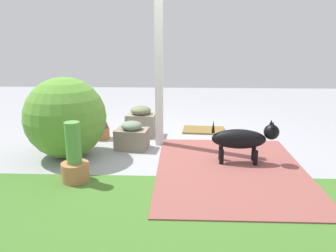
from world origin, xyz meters
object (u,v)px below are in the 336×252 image
at_px(stone_planter_nearest, 141,121).
at_px(porch_pillar, 159,60).
at_px(doormat, 204,130).
at_px(terracotta_pot_spiky, 100,120).
at_px(round_shrub, 65,118).
at_px(dog, 244,139).
at_px(terracotta_pot_broad, 70,116).
at_px(stone_planter_near, 132,136).
at_px(terracotta_pot_tall, 75,161).

bearing_deg(stone_planter_nearest, porch_pillar, 125.46).
bearing_deg(doormat, terracotta_pot_spiky, 16.98).
distance_m(round_shrub, doormat, 2.42).
relative_size(stone_planter_nearest, dog, 0.58).
height_order(stone_planter_nearest, terracotta_pot_spiky, terracotta_pot_spiky).
height_order(terracotta_pot_spiky, dog, terracotta_pot_spiky).
bearing_deg(terracotta_pot_spiky, dog, 153.94).
relative_size(round_shrub, terracotta_pot_broad, 2.42).
bearing_deg(porch_pillar, terracotta_pot_spiky, -14.33).
distance_m(porch_pillar, dog, 1.65).
bearing_deg(terracotta_pot_broad, terracotta_pot_spiky, 145.83).
bearing_deg(dog, doormat, -75.24).
bearing_deg(porch_pillar, stone_planter_near, 30.56).
xyz_separation_m(porch_pillar, stone_planter_near, (0.39, 0.23, -1.07)).
bearing_deg(terracotta_pot_spiky, round_shrub, 73.01).
bearing_deg(doormat, porch_pillar, 46.59).
bearing_deg(stone_planter_near, doormat, -138.20).
xyz_separation_m(porch_pillar, terracotta_pot_broad, (1.58, -0.67, -1.00)).
bearing_deg(stone_planter_nearest, terracotta_pot_spiky, 19.60).
bearing_deg(stone_planter_nearest, dog, 139.52).
bearing_deg(porch_pillar, stone_planter_nearest, -54.54).
xyz_separation_m(round_shrub, terracotta_pot_tall, (-0.35, 0.81, -0.30)).
relative_size(stone_planter_near, terracotta_pot_broad, 1.11).
xyz_separation_m(stone_planter_near, terracotta_pot_broad, (1.20, -0.89, 0.08)).
distance_m(terracotta_pot_tall, doormat, 2.68).
height_order(dog, doormat, dog).
distance_m(terracotta_pot_tall, dog, 2.08).
distance_m(terracotta_pot_spiky, terracotta_pot_tall, 1.64).
height_order(stone_planter_near, doormat, stone_planter_near).
xyz_separation_m(stone_planter_nearest, terracotta_pot_broad, (1.25, -0.20, 0.03)).
xyz_separation_m(terracotta_pot_broad, dog, (-2.70, 1.44, 0.07)).
relative_size(porch_pillar, doormat, 3.58).
bearing_deg(terracotta_pot_broad, stone_planter_near, 143.20).
xyz_separation_m(round_shrub, dog, (-2.34, 0.19, -0.21)).
xyz_separation_m(porch_pillar, dog, (-1.12, 0.77, -0.93)).
height_order(stone_planter_nearest, doormat, stone_planter_nearest).
bearing_deg(terracotta_pot_spiky, terracotta_pot_tall, 93.47).
relative_size(terracotta_pot_tall, doormat, 0.98).
bearing_deg(terracotta_pot_tall, stone_planter_near, -112.25).
relative_size(stone_planter_nearest, doormat, 0.70).
distance_m(round_shrub, terracotta_pot_tall, 0.93).
xyz_separation_m(terracotta_pot_tall, dog, (-1.99, -0.62, 0.09)).
distance_m(terracotta_pot_broad, terracotta_pot_tall, 2.18).
height_order(stone_planter_nearest, terracotta_pot_broad, stone_planter_nearest).
distance_m(stone_planter_nearest, doormat, 1.11).
xyz_separation_m(stone_planter_nearest, terracotta_pot_tall, (0.53, 1.86, 0.01)).
bearing_deg(doormat, stone_planter_nearest, 15.38).
relative_size(terracotta_pot_tall, dog, 0.82).
relative_size(stone_planter_nearest, round_shrub, 0.45).
bearing_deg(terracotta_pot_broad, dog, 151.97).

